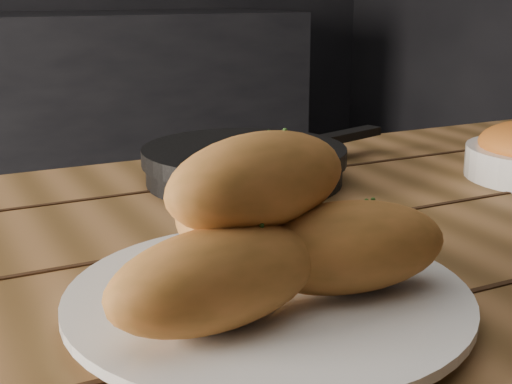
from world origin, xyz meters
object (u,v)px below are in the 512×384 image
at_px(table, 384,348).
at_px(bread_rolls, 264,233).
at_px(skillet, 246,163).
at_px(plate, 268,301).

xyz_separation_m(table, bread_rolls, (-0.16, -0.06, 0.16)).
distance_m(bread_rolls, skillet, 0.39).
xyz_separation_m(bread_rolls, skillet, (0.16, 0.35, -0.04)).
bearing_deg(plate, skillet, 66.52).
distance_m(plate, skillet, 0.38).
bearing_deg(bread_rolls, plate, 30.96).
bearing_deg(skillet, plate, -113.48).
height_order(table, plate, plate).
bearing_deg(plate, bread_rolls, -149.04).
xyz_separation_m(plate, skillet, (0.15, 0.35, 0.01)).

